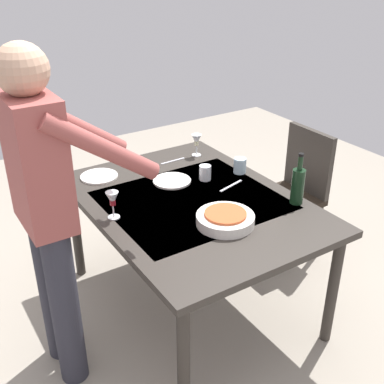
{
  "coord_description": "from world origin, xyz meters",
  "views": [
    {
      "loc": [
        -2.0,
        1.28,
        2.01
      ],
      "look_at": [
        0.0,
        0.0,
        0.79
      ],
      "focal_mm": 44.79,
      "sensor_mm": 36.0,
      "label": 1
    }
  ],
  "objects_px": {
    "wine_bottle": "(298,185)",
    "water_cup_near_right": "(205,173)",
    "water_cup_near_left": "(240,166)",
    "chair_near": "(296,186)",
    "serving_bowl_pasta": "(225,219)",
    "dinner_plate_near": "(172,181)",
    "dining_table": "(192,210)",
    "wine_glass_right": "(113,200)",
    "person_server": "(48,206)",
    "dinner_plate_far": "(99,176)",
    "wine_glass_left": "(196,141)"
  },
  "relations": [
    {
      "from": "serving_bowl_pasta",
      "to": "dinner_plate_far",
      "type": "height_order",
      "value": "serving_bowl_pasta"
    },
    {
      "from": "water_cup_near_right",
      "to": "dinner_plate_far",
      "type": "relative_size",
      "value": 0.4
    },
    {
      "from": "dining_table",
      "to": "wine_glass_right",
      "type": "distance_m",
      "value": 0.49
    },
    {
      "from": "wine_bottle",
      "to": "serving_bowl_pasta",
      "type": "distance_m",
      "value": 0.48
    },
    {
      "from": "dinner_plate_near",
      "to": "dinner_plate_far",
      "type": "xyz_separation_m",
      "value": [
        0.3,
        0.35,
        0.0
      ]
    },
    {
      "from": "wine_glass_right",
      "to": "serving_bowl_pasta",
      "type": "distance_m",
      "value": 0.59
    },
    {
      "from": "chair_near",
      "to": "water_cup_near_right",
      "type": "distance_m",
      "value": 0.76
    },
    {
      "from": "wine_glass_right",
      "to": "water_cup_near_left",
      "type": "bearing_deg",
      "value": -84.24
    },
    {
      "from": "dining_table",
      "to": "wine_glass_left",
      "type": "bearing_deg",
      "value": -35.37
    },
    {
      "from": "chair_near",
      "to": "wine_bottle",
      "type": "bearing_deg",
      "value": 134.5
    },
    {
      "from": "serving_bowl_pasta",
      "to": "dinner_plate_near",
      "type": "xyz_separation_m",
      "value": [
        0.58,
        -0.03,
        -0.03
      ]
    },
    {
      "from": "chair_near",
      "to": "serving_bowl_pasta",
      "type": "height_order",
      "value": "chair_near"
    },
    {
      "from": "serving_bowl_pasta",
      "to": "wine_glass_left",
      "type": "bearing_deg",
      "value": -24.14
    },
    {
      "from": "wine_bottle",
      "to": "dinner_plate_near",
      "type": "relative_size",
      "value": 1.29
    },
    {
      "from": "dining_table",
      "to": "serving_bowl_pasta",
      "type": "xyz_separation_m",
      "value": [
        -0.32,
        0.0,
        0.1
      ]
    },
    {
      "from": "water_cup_near_left",
      "to": "chair_near",
      "type": "bearing_deg",
      "value": -94.21
    },
    {
      "from": "water_cup_near_right",
      "to": "person_server",
      "type": "bearing_deg",
      "value": 102.73
    },
    {
      "from": "wine_bottle",
      "to": "wine_glass_left",
      "type": "xyz_separation_m",
      "value": [
        0.87,
        0.1,
        -0.01
      ]
    },
    {
      "from": "dinner_plate_far",
      "to": "dinner_plate_near",
      "type": "bearing_deg",
      "value": -130.57
    },
    {
      "from": "chair_near",
      "to": "dinner_plate_far",
      "type": "bearing_deg",
      "value": 70.22
    },
    {
      "from": "person_server",
      "to": "wine_glass_left",
      "type": "bearing_deg",
      "value": -64.02
    },
    {
      "from": "wine_bottle",
      "to": "water_cup_near_left",
      "type": "xyz_separation_m",
      "value": [
        0.49,
        0.02,
        -0.06
      ]
    },
    {
      "from": "dinner_plate_far",
      "to": "serving_bowl_pasta",
      "type": "bearing_deg",
      "value": -159.98
    },
    {
      "from": "person_server",
      "to": "wine_bottle",
      "type": "height_order",
      "value": "person_server"
    },
    {
      "from": "wine_bottle",
      "to": "water_cup_near_right",
      "type": "relative_size",
      "value": 3.22
    },
    {
      "from": "dining_table",
      "to": "water_cup_near_right",
      "type": "relative_size",
      "value": 16.14
    },
    {
      "from": "dinner_plate_near",
      "to": "dinner_plate_far",
      "type": "distance_m",
      "value": 0.46
    },
    {
      "from": "serving_bowl_pasta",
      "to": "dinner_plate_near",
      "type": "relative_size",
      "value": 1.3
    },
    {
      "from": "person_server",
      "to": "dinner_plate_far",
      "type": "distance_m",
      "value": 0.81
    },
    {
      "from": "wine_bottle",
      "to": "serving_bowl_pasta",
      "type": "xyz_separation_m",
      "value": [
        0.02,
        0.47,
        -0.08
      ]
    },
    {
      "from": "wine_bottle",
      "to": "dinner_plate_near",
      "type": "height_order",
      "value": "wine_bottle"
    },
    {
      "from": "chair_near",
      "to": "dining_table",
      "type": "bearing_deg",
      "value": 96.79
    },
    {
      "from": "chair_near",
      "to": "wine_glass_right",
      "type": "relative_size",
      "value": 6.03
    },
    {
      "from": "dining_table",
      "to": "water_cup_near_left",
      "type": "distance_m",
      "value": 0.49
    },
    {
      "from": "dining_table",
      "to": "serving_bowl_pasta",
      "type": "relative_size",
      "value": 4.95
    },
    {
      "from": "water_cup_near_right",
      "to": "water_cup_near_left",
      "type": "bearing_deg",
      "value": -98.14
    },
    {
      "from": "chair_near",
      "to": "wine_glass_right",
      "type": "bearing_deg",
      "value": 92.32
    },
    {
      "from": "water_cup_near_right",
      "to": "chair_near",
      "type": "bearing_deg",
      "value": -95.53
    },
    {
      "from": "person_server",
      "to": "serving_bowl_pasta",
      "type": "distance_m",
      "value": 0.87
    },
    {
      "from": "person_server",
      "to": "serving_bowl_pasta",
      "type": "height_order",
      "value": "person_server"
    },
    {
      "from": "water_cup_near_right",
      "to": "dinner_plate_far",
      "type": "bearing_deg",
      "value": 54.49
    },
    {
      "from": "person_server",
      "to": "wine_glass_right",
      "type": "bearing_deg",
      "value": -73.58
    },
    {
      "from": "chair_near",
      "to": "dinner_plate_far",
      "type": "height_order",
      "value": "chair_near"
    },
    {
      "from": "dining_table",
      "to": "chair_near",
      "type": "bearing_deg",
      "value": -83.21
    },
    {
      "from": "dining_table",
      "to": "chair_near",
      "type": "height_order",
      "value": "chair_near"
    },
    {
      "from": "serving_bowl_pasta",
      "to": "dinner_plate_far",
      "type": "bearing_deg",
      "value": 20.02
    },
    {
      "from": "person_server",
      "to": "dinner_plate_far",
      "type": "xyz_separation_m",
      "value": [
        0.61,
        -0.49,
        -0.22
      ]
    },
    {
      "from": "wine_glass_left",
      "to": "water_cup_near_right",
      "type": "xyz_separation_m",
      "value": [
        -0.35,
        0.16,
        -0.06
      ]
    },
    {
      "from": "chair_near",
      "to": "wine_bottle",
      "type": "distance_m",
      "value": 0.72
    },
    {
      "from": "dining_table",
      "to": "wine_glass_right",
      "type": "bearing_deg",
      "value": 83.14
    }
  ]
}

